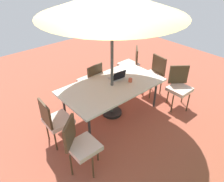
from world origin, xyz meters
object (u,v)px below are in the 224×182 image
at_px(chair_northwest, 179,85).
at_px(chair_southwest, 131,63).
at_px(laptop, 118,77).
at_px(patio_umbrella, 112,3).
at_px(chair_west, 154,74).
at_px(dining_table, 112,87).
at_px(cup, 130,80).
at_px(chair_south, 91,80).
at_px(chair_northeast, 80,143).
at_px(chair_east, 55,120).

relative_size(chair_northwest, chair_southwest, 1.00).
bearing_deg(laptop, patio_umbrella, 31.02).
bearing_deg(patio_umbrella, chair_west, 179.91).
relative_size(dining_table, chair_west, 2.22).
distance_m(dining_table, chair_northwest, 1.58).
height_order(dining_table, cup, cup).
distance_m(patio_umbrella, chair_south, 1.99).
relative_size(chair_northwest, chair_west, 1.00).
distance_m(patio_umbrella, chair_northeast, 2.41).
relative_size(chair_south, chair_southwest, 1.00).
height_order(chair_northwest, chair_southwest, same).
bearing_deg(chair_east, cup, -92.49).
distance_m(chair_west, laptop, 1.15).
distance_m(dining_table, cup, 0.42).
height_order(chair_southwest, laptop, chair_southwest).
bearing_deg(cup, laptop, -67.82).
relative_size(patio_umbrella, chair_east, 2.74).
distance_m(chair_northeast, cup, 1.86).
bearing_deg(chair_northwest, chair_west, 127.25).
height_order(chair_west, chair_southwest, same).
bearing_deg(chair_southwest, cup, -1.86).
distance_m(chair_south, chair_northeast, 2.06).
distance_m(chair_northeast, chair_southwest, 3.18).
relative_size(chair_southwest, cup, 11.95).
relative_size(chair_south, laptop, 2.84).
xyz_separation_m(chair_west, chair_southwest, (-0.01, -0.82, 0.00)).
height_order(patio_umbrella, chair_west, patio_umbrella).
distance_m(chair_northwest, chair_east, 2.85).
bearing_deg(chair_northwest, cup, -173.26).
xyz_separation_m(chair_northwest, chair_east, (2.74, -0.78, 0.00)).
bearing_deg(chair_south, chair_east, 22.26).
bearing_deg(chair_west, cup, -74.00).
distance_m(dining_table, chair_west, 1.39).
height_order(dining_table, chair_northwest, chair_northwest).
bearing_deg(patio_umbrella, cup, 157.56).
xyz_separation_m(dining_table, patio_umbrella, (0.00, 0.00, 1.68)).
xyz_separation_m(chair_southwest, laptop, (1.13, 0.70, 0.25)).
xyz_separation_m(chair_northeast, chair_east, (0.01, -0.79, 0.00)).
relative_size(dining_table, chair_northwest, 2.22).
xyz_separation_m(chair_west, chair_northeast, (2.74, 0.78, 0.00)).
height_order(patio_umbrella, chair_northwest, patio_umbrella).
distance_m(dining_table, laptop, 0.31).
bearing_deg(dining_table, chair_west, 179.91).
bearing_deg(chair_southwest, laptop, -14.15).
bearing_deg(chair_northwest, patio_umbrella, -170.91).
distance_m(dining_table, chair_south, 0.78).
height_order(chair_south, chair_southwest, same).
relative_size(chair_northwest, laptop, 2.84).
relative_size(patio_umbrella, cup, 32.72).
xyz_separation_m(chair_northwest, chair_south, (1.36, -1.53, 0.00)).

